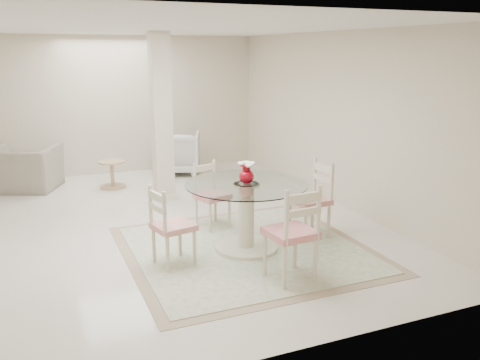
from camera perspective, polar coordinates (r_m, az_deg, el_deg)
name	(u,v)px	position (r m, az deg, el deg)	size (l,w,h in m)	color
ground	(153,226)	(7.31, -9.71, -5.07)	(7.00, 7.00, 0.00)	white
room_shell	(147,93)	(6.93, -10.35, 9.56)	(6.02, 7.02, 2.71)	beige
column	(162,118)	(8.35, -8.80, 6.92)	(0.30, 0.30, 2.70)	beige
area_rug	(246,249)	(6.37, 0.70, -7.78)	(2.91, 2.91, 0.02)	tan
dining_table	(246,217)	(6.22, 0.71, -4.13)	(1.48, 1.48, 0.85)	beige
red_vase	(247,172)	(6.06, 0.77, 0.91)	(0.21, 0.20, 0.27)	#9F0414
dining_chair_east	(314,193)	(6.71, 8.35, -1.51)	(0.49, 0.49, 1.12)	beige
dining_chair_north	(210,190)	(7.05, -3.42, -1.12)	(0.50, 0.50, 1.01)	beige
dining_chair_west	(168,221)	(5.77, -8.11, -4.57)	(0.50, 0.50, 1.04)	beige
dining_chair_south	(295,227)	(5.33, 6.16, -5.24)	(0.51, 0.51, 1.19)	beige
recliner_taupe	(22,168)	(9.74, -23.31, 1.20)	(1.19, 1.04, 0.78)	gray
armchair_white	(177,153)	(10.28, -7.08, 3.07)	(0.89, 0.91, 0.83)	silver
side_table	(112,175)	(9.41, -14.15, 0.51)	(0.47, 0.47, 0.49)	tan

